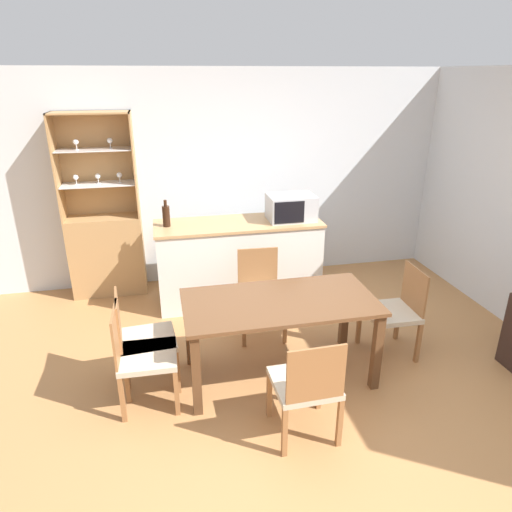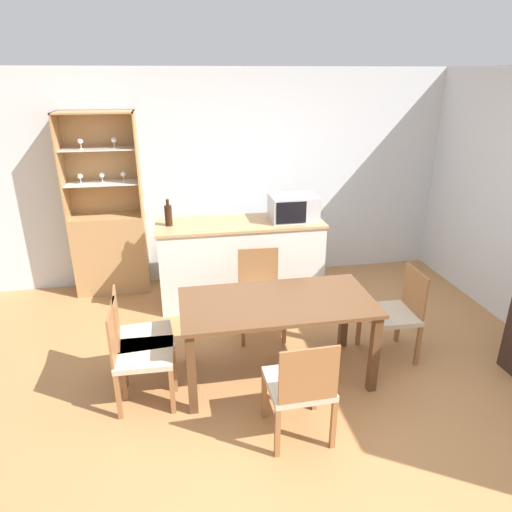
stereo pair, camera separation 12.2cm
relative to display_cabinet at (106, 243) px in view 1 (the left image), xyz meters
The scene contains 12 objects.
ground_plane 2.98m from the display_cabinet, 56.40° to the right, with size 18.00×18.00×0.00m, color #B27A47.
wall_back 1.75m from the display_cabinet, ahead, with size 6.80×0.06×2.55m.
kitchen_counter 1.58m from the display_cabinet, 19.69° to the right, with size 1.85×0.64×0.94m.
display_cabinet is the anchor object (origin of this frame).
dining_table 2.57m from the display_cabinet, 52.68° to the right, with size 1.60×0.80×0.73m.
dining_chair_head_near 3.20m from the display_cabinet, 60.73° to the right, with size 0.45×0.45×0.85m.
dining_chair_side_left_near 2.22m from the display_cabinet, 78.94° to the right, with size 0.45×0.45×0.85m.
dining_chair_side_left_far 1.98m from the display_cabinet, 77.62° to the right, with size 0.48×0.48×0.85m.
dining_chair_head_far 2.05m from the display_cabinet, 39.93° to the right, with size 0.47×0.47×0.85m.
dining_chair_side_right_far 3.32m from the display_cabinet, 35.55° to the right, with size 0.45×0.45×0.85m.
microwave 2.20m from the display_cabinet, 14.88° to the right, with size 0.52×0.38×0.28m.
wine_bottle 0.98m from the display_cabinet, 35.67° to the right, with size 0.08×0.08×0.29m.
Camera 1 is at (-0.95, -2.86, 2.48)m, focal length 32.00 mm.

